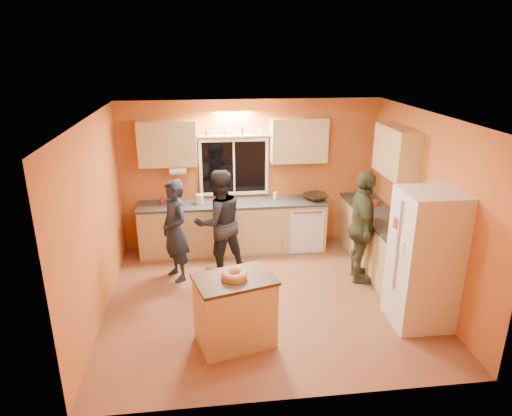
{
  "coord_description": "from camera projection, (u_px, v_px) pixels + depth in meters",
  "views": [
    {
      "loc": [
        -0.84,
        -5.69,
        3.45
      ],
      "look_at": [
        -0.11,
        0.4,
        1.25
      ],
      "focal_mm": 32.0,
      "sensor_mm": 36.0,
      "label": 1
    }
  ],
  "objects": [
    {
      "name": "right_counter",
      "position": [
        386.0,
        249.0,
        7.12
      ],
      "size": [
        0.62,
        1.84,
        0.9
      ],
      "color": "tan",
      "rests_on": "ground"
    },
    {
      "name": "room_shell",
      "position": [
        272.0,
        183.0,
        6.43
      ],
      "size": [
        4.54,
        4.04,
        2.61
      ],
      "color": "#D06B35",
      "rests_on": "ground"
    },
    {
      "name": "red_box",
      "position": [
        373.0,
        203.0,
        7.71
      ],
      "size": [
        0.19,
        0.17,
        0.07
      ],
      "primitive_type": "cube",
      "rotation": [
        0.0,
        0.0,
        -0.37
      ],
      "color": "#AB231A",
      "rests_on": "right_counter"
    },
    {
      "name": "mixing_bowl",
      "position": [
        316.0,
        197.0,
        7.94
      ],
      "size": [
        0.53,
        0.53,
        0.1
      ],
      "primitive_type": "imported",
      "rotation": [
        0.0,
        0.0,
        0.38
      ],
      "color": "black",
      "rests_on": "back_counter"
    },
    {
      "name": "island",
      "position": [
        235.0,
        310.0,
        5.47
      ],
      "size": [
        1.05,
        0.85,
        0.89
      ],
      "rotation": [
        0.0,
        0.0,
        0.27
      ],
      "color": "tan",
      "rests_on": "ground"
    },
    {
      "name": "person_center",
      "position": [
        219.0,
        222.0,
        7.13
      ],
      "size": [
        0.99,
        0.89,
        1.68
      ],
      "primitive_type": "imported",
      "rotation": [
        0.0,
        0.0,
        3.51
      ],
      "color": "black",
      "rests_on": "ground"
    },
    {
      "name": "potted_plant",
      "position": [
        397.0,
        222.0,
        6.52
      ],
      "size": [
        0.36,
        0.33,
        0.33
      ],
      "primitive_type": "imported",
      "rotation": [
        0.0,
        0.0,
        -0.31
      ],
      "color": "gray",
      "rests_on": "right_counter"
    },
    {
      "name": "refrigerator",
      "position": [
        424.0,
        259.0,
        5.75
      ],
      "size": [
        0.72,
        0.7,
        1.8
      ],
      "primitive_type": "cube",
      "color": "silver",
      "rests_on": "ground"
    },
    {
      "name": "utensil_crock",
      "position": [
        199.0,
        199.0,
        7.72
      ],
      "size": [
        0.14,
        0.14,
        0.17
      ],
      "primitive_type": "cylinder",
      "color": "beige",
      "rests_on": "back_counter"
    },
    {
      "name": "back_counter",
      "position": [
        254.0,
        226.0,
        8.02
      ],
      "size": [
        4.23,
        0.62,
        0.9
      ],
      "color": "tan",
      "rests_on": "ground"
    },
    {
      "name": "bundt_pastry",
      "position": [
        234.0,
        274.0,
        5.3
      ],
      "size": [
        0.31,
        0.31,
        0.09
      ],
      "primitive_type": "torus",
      "color": "tan",
      "rests_on": "island"
    },
    {
      "name": "person_right",
      "position": [
        362.0,
        227.0,
        6.83
      ],
      "size": [
        0.61,
        1.08,
        1.74
      ],
      "primitive_type": "imported",
      "rotation": [
        0.0,
        0.0,
        1.39
      ],
      "color": "#363D27",
      "rests_on": "ground"
    },
    {
      "name": "person_left",
      "position": [
        175.0,
        231.0,
        6.91
      ],
      "size": [
        0.62,
        0.69,
        1.59
      ],
      "primitive_type": "imported",
      "rotation": [
        0.0,
        0.0,
        -1.06
      ],
      "color": "black",
      "rests_on": "ground"
    },
    {
      "name": "ground",
      "position": [
        267.0,
        298.0,
        6.58
      ],
      "size": [
        4.5,
        4.5,
        0.0
      ],
      "primitive_type": "plane",
      "color": "brown",
      "rests_on": "ground"
    }
  ]
}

